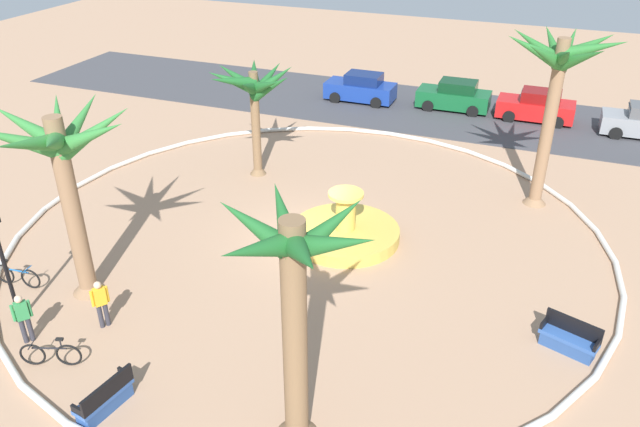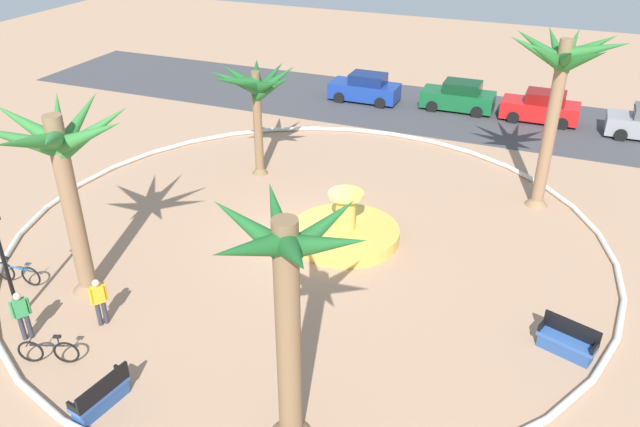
# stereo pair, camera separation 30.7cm
# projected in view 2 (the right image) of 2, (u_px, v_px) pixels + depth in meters

# --- Properties ---
(ground_plane) EXTENTS (80.00, 80.00, 0.00)m
(ground_plane) POSITION_uv_depth(u_px,v_px,m) (309.00, 236.00, 23.33)
(ground_plane) COLOR tan
(plaza_curb) EXTENTS (21.75, 21.75, 0.20)m
(plaza_curb) POSITION_uv_depth(u_px,v_px,m) (309.00, 234.00, 23.28)
(plaza_curb) COLOR silver
(plaza_curb) RESTS_ON ground
(street_asphalt) EXTENTS (48.00, 8.00, 0.03)m
(street_asphalt) POSITION_uv_depth(u_px,v_px,m) (415.00, 108.00, 35.70)
(street_asphalt) COLOR #424247
(street_asphalt) RESTS_ON ground
(fountain) EXTENTS (4.00, 4.00, 1.92)m
(fountain) POSITION_uv_depth(u_px,v_px,m) (345.00, 232.00, 23.02)
(fountain) COLOR gold
(fountain) RESTS_ON ground
(palm_tree_near_fountain) EXTENTS (4.31, 4.19, 6.97)m
(palm_tree_near_fountain) POSITION_uv_depth(u_px,v_px,m) (561.00, 75.00, 22.93)
(palm_tree_near_fountain) COLOR #8E6B4C
(palm_tree_near_fountain) RESTS_ON ground
(palm_tree_by_curb) EXTENTS (4.64, 4.61, 6.23)m
(palm_tree_by_curb) POSITION_uv_depth(u_px,v_px,m) (61.00, 160.00, 18.17)
(palm_tree_by_curb) COLOR #8E6B4C
(palm_tree_by_curb) RESTS_ON ground
(palm_tree_mid_plaza) EXTENTS (3.71, 3.47, 6.25)m
(palm_tree_mid_plaza) POSITION_uv_depth(u_px,v_px,m) (287.00, 290.00, 13.08)
(palm_tree_mid_plaza) COLOR brown
(palm_tree_mid_plaza) RESTS_ON ground
(palm_tree_far_side) EXTENTS (3.82, 3.85, 4.92)m
(palm_tree_far_side) POSITION_uv_depth(u_px,v_px,m) (256.00, 89.00, 26.26)
(palm_tree_far_side) COLOR brown
(palm_tree_far_side) RESTS_ON ground
(bench_east) EXTENTS (1.68, 0.99, 1.00)m
(bench_east) POSITION_uv_depth(u_px,v_px,m) (567.00, 343.00, 17.57)
(bench_east) COLOR #335BA8
(bench_east) RESTS_ON ground
(bench_west) EXTENTS (0.75, 1.66, 1.00)m
(bench_west) POSITION_uv_depth(u_px,v_px,m) (101.00, 397.00, 15.78)
(bench_west) COLOR #335BA8
(bench_west) RESTS_ON ground
(lamppost) EXTENTS (0.32, 0.32, 3.96)m
(lamppost) POSITION_uv_depth(u_px,v_px,m) (1.00, 253.00, 18.03)
(lamppost) COLOR black
(lamppost) RESTS_ON ground
(bicycle_red_frame) EXTENTS (1.64, 0.69, 0.94)m
(bicycle_red_frame) POSITION_uv_depth(u_px,v_px,m) (49.00, 351.00, 17.21)
(bicycle_red_frame) COLOR black
(bicycle_red_frame) RESTS_ON ground
(bicycle_by_lamppost) EXTENTS (1.72, 0.44, 0.94)m
(bicycle_by_lamppost) POSITION_uv_depth(u_px,v_px,m) (18.00, 273.00, 20.53)
(bicycle_by_lamppost) COLOR black
(bicycle_by_lamppost) RESTS_ON ground
(person_cyclist_helmet) EXTENTS (0.36, 0.45, 1.59)m
(person_cyclist_helmet) POSITION_uv_depth(u_px,v_px,m) (99.00, 300.00, 18.43)
(person_cyclist_helmet) COLOR #33333D
(person_cyclist_helmet) RESTS_ON ground
(person_cyclist_photo) EXTENTS (0.36, 0.44, 1.61)m
(person_cyclist_photo) POSITION_uv_depth(u_px,v_px,m) (22.00, 313.00, 17.85)
(person_cyclist_photo) COLOR #33333D
(person_cyclist_photo) RESTS_ON ground
(parked_car_leftmost) EXTENTS (4.00, 1.92, 1.67)m
(parked_car_leftmost) POSITION_uv_depth(u_px,v_px,m) (365.00, 88.00, 36.42)
(parked_car_leftmost) COLOR navy
(parked_car_leftmost) RESTS_ON ground
(parked_car_second) EXTENTS (4.01, 1.95, 1.67)m
(parked_car_second) POSITION_uv_depth(u_px,v_px,m) (459.00, 97.00, 35.08)
(parked_car_second) COLOR #145B2D
(parked_car_second) RESTS_ON ground
(parked_car_third) EXTENTS (4.00, 1.92, 1.67)m
(parked_car_third) POSITION_uv_depth(u_px,v_px,m) (541.00, 108.00, 33.53)
(parked_car_third) COLOR red
(parked_car_third) RESTS_ON ground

